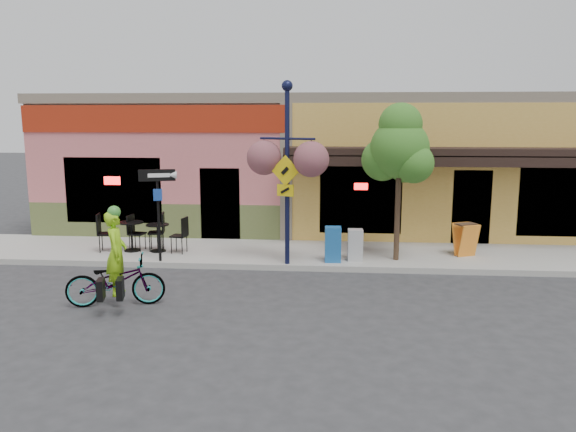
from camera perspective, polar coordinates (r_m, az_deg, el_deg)
The scene contains 14 objects.
ground at distance 13.60m, azimuth 2.80°, elevation -6.23°, with size 90.00×90.00×0.00m, color #2D2D30.
sidewalk at distance 15.51m, azimuth 3.06°, elevation -3.90°, with size 24.00×3.00×0.15m, color #9E9B93.
curb at distance 14.10m, azimuth 2.88°, elevation -5.31°, with size 24.00×0.12×0.15m, color #A8A59E.
building at distance 20.61m, azimuth 3.59°, elevation 5.69°, with size 18.20×8.20×4.50m, color #C96366, non-canonical shape.
bicycle at distance 11.99m, azimuth -17.13°, elevation -6.33°, with size 0.69×1.98×1.04m, color maroon.
cyclist_rider at distance 11.89m, azimuth -16.99°, elevation -4.78°, with size 0.62×0.41×1.71m, color #8FD516.
lamp_post at distance 13.81m, azimuth -0.08°, elevation 4.27°, with size 1.45×0.58×4.53m, color #111435, non-canonical shape.
one_way_sign at distance 14.61m, azimuth -13.01°, elevation 0.03°, with size 0.91×0.20×2.37m, color black, non-canonical shape.
cafe_set_left at distance 15.78m, azimuth -13.10°, elevation -1.76°, with size 1.66×0.83×1.00m, color black, non-canonical shape.
cafe_set_right at distance 16.03m, azimuth -15.61°, elevation -1.57°, with size 1.78×0.89×1.07m, color black, non-canonical shape.
newspaper_box_blue at distance 14.37m, azimuth 4.59°, elevation -2.88°, with size 0.41×0.36×0.90m, color #1A5AA0, non-canonical shape.
newspaper_box_grey at distance 14.56m, azimuth 6.85°, elevation -2.93°, with size 0.38×0.34×0.81m, color #ACACAC, non-canonical shape.
street_tree at distance 14.51m, azimuth 11.16°, elevation 3.41°, with size 1.58×1.58×4.06m, color #3D7A26, non-canonical shape.
sandwich_board at distance 15.51m, azimuth 17.93°, elevation -2.42°, with size 0.53×0.39×0.88m, color orange, non-canonical shape.
Camera 1 is at (0.43, -13.04, 3.81)m, focal length 35.00 mm.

